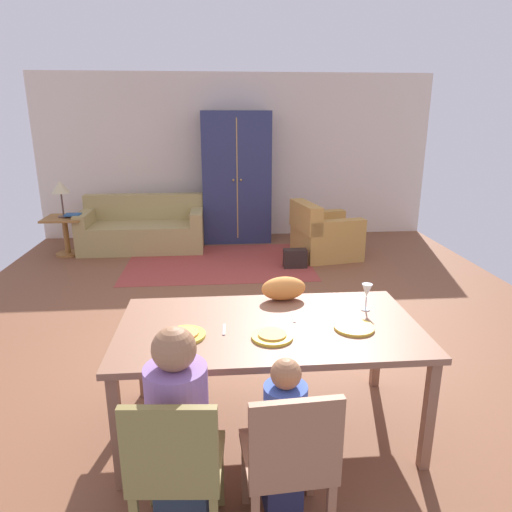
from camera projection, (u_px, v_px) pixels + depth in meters
name	position (u px, v px, depth m)	size (l,w,h in m)	color
ground_plane	(251.00, 310.00, 5.07)	(6.59, 6.59, 0.02)	brown
back_wall	(236.00, 157.00, 7.86)	(6.59, 0.10, 2.70)	beige
dining_table	(269.00, 334.00, 2.94)	(1.89, 1.02, 0.76)	#895B42
plate_near_man	(185.00, 335.00, 2.77)	(0.25, 0.25, 0.02)	yellow
pizza_near_man	(185.00, 333.00, 2.76)	(0.17, 0.17, 0.01)	#E69243
plate_near_child	(272.00, 336.00, 2.75)	(0.25, 0.25, 0.02)	yellow
pizza_near_child	(272.00, 334.00, 2.75)	(0.17, 0.17, 0.01)	gold
plate_near_woman	(354.00, 327.00, 2.87)	(0.25, 0.25, 0.02)	yellow
wine_glass	(367.00, 292.00, 3.11)	(0.07, 0.07, 0.19)	silver
fork	(224.00, 329.00, 2.85)	(0.02, 0.15, 0.01)	silver
knife	(293.00, 317.00, 3.03)	(0.01, 0.17, 0.01)	silver
dining_chair_man	(176.00, 463.00, 2.13)	(0.45, 0.45, 0.87)	olive
person_man	(180.00, 434.00, 2.29)	(0.30, 0.41, 1.11)	#2C3A4E
dining_chair_child	(290.00, 457.00, 2.17)	(0.45, 0.45, 0.87)	#965E3F
person_child	(283.00, 443.00, 2.35)	(0.22, 0.29, 0.92)	#292B50
cat	(284.00, 288.00, 3.30)	(0.32, 0.16, 0.17)	orange
area_rug	(219.00, 262.00, 6.65)	(2.60, 1.80, 0.01)	#983830
couch	(143.00, 230.00, 7.28)	(1.88, 0.86, 0.82)	tan
armchair	(323.00, 236.00, 6.86)	(1.00, 0.99, 0.82)	#BC8942
armoire	(236.00, 178.00, 7.57)	(1.10, 0.59, 2.10)	navy
side_table	(66.00, 230.00, 6.93)	(0.56, 0.56, 0.58)	#98622E
table_lamp	(60.00, 188.00, 6.74)	(0.26, 0.26, 0.54)	brown
book_lower	(75.00, 215.00, 6.93)	(0.22, 0.16, 0.03)	maroon
book_upper	(73.00, 215.00, 6.83)	(0.22, 0.16, 0.03)	#295388
handbag	(295.00, 258.00, 6.41)	(0.32, 0.16, 0.26)	black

